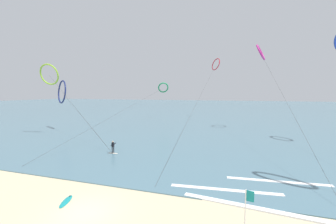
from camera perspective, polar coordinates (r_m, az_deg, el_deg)
ground_plane at (r=17.11m, az=-21.07°, el=-23.65°), size 400.00×400.00×0.00m
sea_water at (r=116.40m, az=12.46°, el=1.13°), size 400.00×200.00×0.08m
surfer_ivory at (r=29.78m, az=-14.36°, el=-9.20°), size 1.40×0.63×1.70m
kite_emerald at (r=66.92m, az=-1.31°, el=6.46°), size 3.52×48.24×11.21m
kite_crimson at (r=71.02m, az=12.53°, el=12.19°), size 3.53×56.02×18.89m
kite_magenta at (r=51.96m, az=23.33°, el=14.28°), size 3.68×36.51×18.50m
kite_lime at (r=47.19m, az=-28.92°, el=8.68°), size 20.66×9.13×13.56m
kite_navy at (r=52.45m, az=-26.27°, el=4.80°), size 23.22×15.32×10.82m
surfboard_spare at (r=19.04m, az=-25.38°, el=-20.56°), size 1.11×1.97×0.20m
beach_flag at (r=13.65m, az=20.23°, el=-22.43°), size 0.47×0.14×2.87m
wave_crest_near at (r=17.90m, az=33.05°, el=-22.58°), size 16.62×2.27×0.12m
wave_crest_mid at (r=19.59m, az=14.85°, el=-19.39°), size 9.07×1.35×0.12m
wave_crest_far at (r=22.82m, az=27.05°, el=-16.17°), size 8.92×1.28×0.12m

